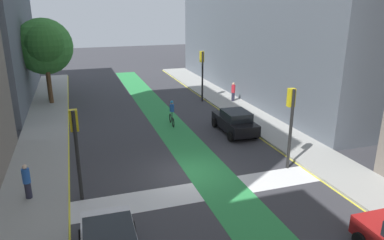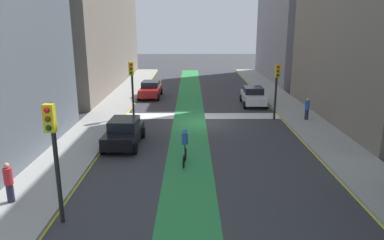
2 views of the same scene
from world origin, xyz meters
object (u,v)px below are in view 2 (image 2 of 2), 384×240
object	(u,v)px
traffic_signal_far_right	(53,142)
pedestrian_sidewalk_left_a	(307,109)
car_red_right_near	(151,89)
car_black_right_far	(124,132)
car_white_left_near	(253,96)
traffic_signal_near_left	(277,81)
cyclist_in_lane	(185,146)
pedestrian_sidewalk_right_a	(9,182)
traffic_signal_near_right	(132,80)

from	to	relation	value
traffic_signal_far_right	pedestrian_sidewalk_left_a	world-z (taller)	traffic_signal_far_right
car_red_right_near	car_black_right_far	world-z (taller)	same
car_red_right_near	car_white_left_near	bearing A→B (deg)	160.74
traffic_signal_near_left	car_white_left_near	xyz separation A→B (m)	(0.77, -5.09, -2.11)
cyclist_in_lane	car_white_left_near	bearing A→B (deg)	-113.00
car_white_left_near	pedestrian_sidewalk_left_a	xyz separation A→B (m)	(-3.00, 5.57, 0.17)
car_white_left_near	car_red_right_near	bearing A→B (deg)	-19.26
cyclist_in_lane	traffic_signal_far_right	bearing A→B (deg)	52.77
traffic_signal_near_left	car_black_right_far	size ratio (longest dim) A/B	0.98
car_white_left_near	car_black_right_far	xyz separation A→B (m)	(9.48, 10.85, 0.00)
traffic_signal_near_left	pedestrian_sidewalk_left_a	xyz separation A→B (m)	(-2.23, 0.48, -1.95)
car_white_left_near	pedestrian_sidewalk_right_a	world-z (taller)	pedestrian_sidewalk_right_a
traffic_signal_far_right	pedestrian_sidewalk_right_a	size ratio (longest dim) A/B	2.69
traffic_signal_near_right	cyclist_in_lane	distance (m)	9.83
car_white_left_near	pedestrian_sidewalk_right_a	distance (m)	22.13
car_black_right_far	car_red_right_near	bearing A→B (deg)	-90.14
car_white_left_near	cyclist_in_lane	bearing A→B (deg)	67.00
traffic_signal_far_right	cyclist_in_lane	distance (m)	7.55
traffic_signal_near_left	pedestrian_sidewalk_right_a	size ratio (longest dim) A/B	2.51
traffic_signal_near_left	cyclist_in_lane	world-z (taller)	traffic_signal_near_left
pedestrian_sidewalk_right_a	pedestrian_sidewalk_left_a	xyz separation A→B (m)	(-15.68, -12.57, -0.02)
traffic_signal_near_right	car_black_right_far	bearing A→B (deg)	93.51
car_black_right_far	traffic_signal_near_left	bearing A→B (deg)	-150.65
traffic_signal_near_left	cyclist_in_lane	distance (m)	11.07
traffic_signal_near_left	pedestrian_sidewalk_right_a	bearing A→B (deg)	44.15
traffic_signal_near_right	car_white_left_near	world-z (taller)	traffic_signal_near_right
traffic_signal_near_right	traffic_signal_far_right	distance (m)	14.51
traffic_signal_far_right	cyclist_in_lane	world-z (taller)	traffic_signal_far_right
car_red_right_near	car_black_right_far	size ratio (longest dim) A/B	1.00
traffic_signal_near_left	cyclist_in_lane	xyz separation A→B (m)	(6.61, 8.67, -1.95)
car_white_left_near	car_red_right_near	xyz separation A→B (m)	(9.44, -3.30, 0.00)
pedestrian_sidewalk_right_a	pedestrian_sidewalk_left_a	size ratio (longest dim) A/B	1.02
traffic_signal_near_right	pedestrian_sidewalk_right_a	distance (m)	13.59
traffic_signal_near_right	pedestrian_sidewalk_right_a	xyz separation A→B (m)	(2.84, 13.13, -2.03)
traffic_signal_near_left	car_white_left_near	size ratio (longest dim) A/B	0.98
car_red_right_near	pedestrian_sidewalk_right_a	world-z (taller)	pedestrian_sidewalk_right_a
traffic_signal_near_left	traffic_signal_far_right	xyz separation A→B (m)	(10.99, 14.43, 0.20)
car_white_left_near	cyclist_in_lane	size ratio (longest dim) A/B	2.29
traffic_signal_far_right	traffic_signal_near_left	bearing A→B (deg)	-127.29
car_red_right_near	pedestrian_sidewalk_right_a	size ratio (longest dim) A/B	2.56
traffic_signal_far_right	car_black_right_far	distance (m)	9.00
traffic_signal_far_right	car_red_right_near	world-z (taller)	traffic_signal_far_right
cyclist_in_lane	pedestrian_sidewalk_left_a	xyz separation A→B (m)	(-8.84, -8.18, -0.00)
car_white_left_near	pedestrian_sidewalk_right_a	bearing A→B (deg)	55.05
cyclist_in_lane	traffic_signal_near_right	bearing A→B (deg)	-65.43
traffic_signal_far_right	pedestrian_sidewalk_left_a	bearing A→B (deg)	-133.46
traffic_signal_near_right	traffic_signal_near_left	size ratio (longest dim) A/B	1.04
traffic_signal_far_right	car_black_right_far	bearing A→B (deg)	-94.87
traffic_signal_near_right	cyclist_in_lane	bearing A→B (deg)	114.57
car_white_left_near	traffic_signal_far_right	bearing A→B (deg)	62.37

